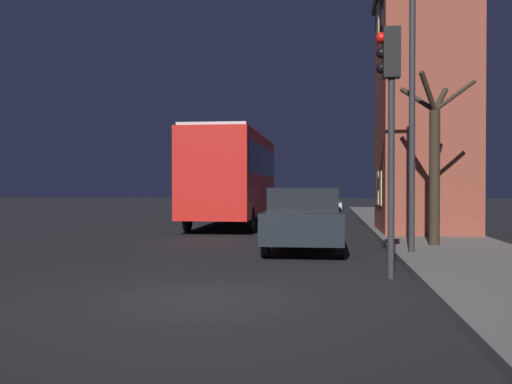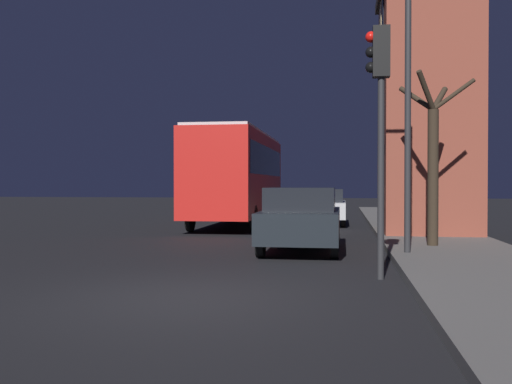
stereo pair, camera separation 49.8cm
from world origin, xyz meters
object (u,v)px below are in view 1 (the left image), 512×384
(traffic_light, at_px, (390,99))
(car_mid_lane, at_px, (319,206))
(streetlamp, at_px, (399,71))
(bare_tree, at_px, (434,158))
(bus, at_px, (233,171))
(car_near_lane, at_px, (304,218))

(traffic_light, distance_m, car_mid_lane, 13.66)
(streetlamp, xyz_separation_m, car_mid_lane, (-1.91, 10.59, -3.47))
(bare_tree, bearing_deg, bus, 128.46)
(traffic_light, relative_size, bus, 0.46)
(bus, bearing_deg, traffic_light, -68.76)
(traffic_light, relative_size, car_near_lane, 1.07)
(car_near_lane, height_order, car_mid_lane, car_near_lane)
(bare_tree, relative_size, car_mid_lane, 1.03)
(bus, relative_size, car_near_lane, 2.30)
(car_near_lane, bearing_deg, streetlamp, -28.95)
(bare_tree, xyz_separation_m, car_near_lane, (-3.26, -0.43, -1.52))
(car_near_lane, bearing_deg, traffic_light, -67.32)
(traffic_light, height_order, bus, traffic_light)
(streetlamp, relative_size, bus, 0.64)
(car_mid_lane, bearing_deg, traffic_light, -84.01)
(streetlamp, height_order, bus, streetlamp)
(bus, height_order, car_mid_lane, bus)
(traffic_light, bearing_deg, streetlamp, 79.59)
(streetlamp, relative_size, car_mid_lane, 1.50)
(traffic_light, bearing_deg, bus, 111.24)
(traffic_light, height_order, car_near_lane, traffic_light)
(streetlamp, xyz_separation_m, car_near_lane, (-2.18, 1.21, -3.42))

